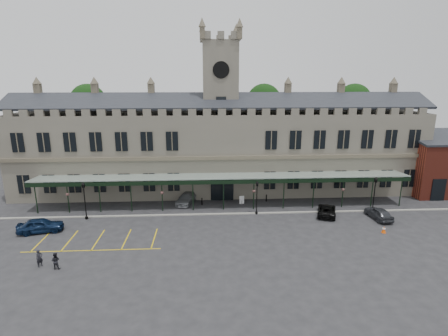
{
  "coord_description": "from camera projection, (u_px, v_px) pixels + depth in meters",
  "views": [
    {
      "loc": [
        -2.33,
        -36.19,
        16.94
      ],
      "look_at": [
        0.0,
        6.0,
        6.0
      ],
      "focal_mm": 28.0,
      "sensor_mm": 36.0,
      "label": 1
    }
  ],
  "objects": [
    {
      "name": "car_left_a",
      "position": [
        40.0,
        225.0,
        39.33
      ],
      "size": [
        5.12,
        2.94,
        1.64
      ],
      "primitive_type": "imported",
      "rotation": [
        0.0,
        0.0,
        1.79
      ],
      "color": "#0D1D39",
      "rests_on": "ground"
    },
    {
      "name": "car_taxi",
      "position": [
        187.0,
        198.0,
        48.58
      ],
      "size": [
        3.39,
        5.18,
        1.4
      ],
      "primitive_type": "imported",
      "rotation": [
        0.0,
        0.0,
        -0.33
      ],
      "color": "gray",
      "rests_on": "ground"
    },
    {
      "name": "person_a",
      "position": [
        39.0,
        258.0,
        32.13
      ],
      "size": [
        0.69,
        0.71,
        1.65
      ],
      "primitive_type": "imported",
      "rotation": [
        0.0,
        0.0,
        0.86
      ],
      "color": "black",
      "rests_on": "ground"
    },
    {
      "name": "tree_behind_left",
      "position": [
        88.0,
        103.0,
        59.13
      ],
      "size": [
        6.0,
        6.0,
        16.0
      ],
      "color": "#332314",
      "rests_on": "ground"
    },
    {
      "name": "lamp_post_left",
      "position": [
        84.0,
        197.0,
        42.49
      ],
      "size": [
        0.45,
        0.45,
        4.8
      ],
      "color": "black",
      "rests_on": "ground"
    },
    {
      "name": "tree_behind_right",
      "position": [
        354.0,
        102.0,
        61.59
      ],
      "size": [
        6.0,
        6.0,
        16.0
      ],
      "color": "#332314",
      "rests_on": "ground"
    },
    {
      "name": "car_van",
      "position": [
        327.0,
        210.0,
        44.29
      ],
      "size": [
        3.59,
        5.11,
        1.29
      ],
      "primitive_type": "imported",
      "rotation": [
        0.0,
        0.0,
        2.8
      ],
      "color": "black",
      "rests_on": "ground"
    },
    {
      "name": "brick_annex",
      "position": [
        446.0,
        165.0,
        52.67
      ],
      "size": [
        12.4,
        8.36,
        9.23
      ],
      "color": "maroon",
      "rests_on": "ground"
    },
    {
      "name": "lamp_post_right",
      "position": [
        375.0,
        192.0,
        44.35
      ],
      "size": [
        0.46,
        0.46,
        4.9
      ],
      "color": "black",
      "rests_on": "ground"
    },
    {
      "name": "person_b",
      "position": [
        55.0,
        261.0,
        31.75
      ],
      "size": [
        0.78,
        0.61,
        1.6
      ],
      "primitive_type": "imported",
      "rotation": [
        0.0,
        0.0,
        3.15
      ],
      "color": "black",
      "rests_on": "ground"
    },
    {
      "name": "ground",
      "position": [
        227.0,
        233.0,
        39.36
      ],
      "size": [
        140.0,
        140.0,
        0.0
      ],
      "primitive_type": "plane",
      "color": "#252527"
    },
    {
      "name": "traffic_cone",
      "position": [
        384.0,
        230.0,
        39.29
      ],
      "size": [
        0.48,
        0.48,
        0.76
      ],
      "rotation": [
        0.0,
        0.0,
        -0.13
      ],
      "color": "#E94F07",
      "rests_on": "ground"
    },
    {
      "name": "canopy",
      "position": [
        223.0,
        192.0,
        45.97
      ],
      "size": [
        50.0,
        4.1,
        4.3
      ],
      "color": "#8C9E93",
      "rests_on": "ground"
    },
    {
      "name": "bollard_left",
      "position": [
        202.0,
        201.0,
        47.89
      ],
      "size": [
        0.17,
        0.17,
        0.97
      ],
      "primitive_type": "cylinder",
      "color": "black",
      "rests_on": "ground"
    },
    {
      "name": "sign_board",
      "position": [
        242.0,
        200.0,
        48.29
      ],
      "size": [
        0.66,
        0.17,
        1.13
      ],
      "rotation": [
        0.0,
        0.0,
        0.19
      ],
      "color": "black",
      "rests_on": "ground"
    },
    {
      "name": "kerb",
      "position": [
        224.0,
        214.0,
        44.66
      ],
      "size": [
        60.0,
        0.4,
        0.12
      ],
      "primitive_type": "cube",
      "color": "gray",
      "rests_on": "ground"
    },
    {
      "name": "lamp_post_mid",
      "position": [
        257.0,
        195.0,
        44.14
      ],
      "size": [
        0.42,
        0.42,
        4.43
      ],
      "color": "black",
      "rests_on": "ground"
    },
    {
      "name": "station_building",
      "position": [
        220.0,
        149.0,
        53.11
      ],
      "size": [
        60.0,
        10.36,
        17.3
      ],
      "color": "#5B564B",
      "rests_on": "ground"
    },
    {
      "name": "parking_markings",
      "position": [
        97.0,
        242.0,
        37.16
      ],
      "size": [
        16.0,
        6.0,
        0.01
      ],
      "primitive_type": null,
      "color": "gold",
      "rests_on": "ground"
    },
    {
      "name": "tree_behind_mid",
      "position": [
        264.0,
        102.0,
        60.74
      ],
      "size": [
        6.0,
        6.0,
        16.0
      ],
      "color": "#332314",
      "rests_on": "ground"
    },
    {
      "name": "bollard_right",
      "position": [
        266.0,
        198.0,
        49.23
      ],
      "size": [
        0.17,
        0.17,
        0.98
      ],
      "primitive_type": "cylinder",
      "color": "black",
      "rests_on": "ground"
    },
    {
      "name": "clock_tower",
      "position": [
        220.0,
        105.0,
        51.53
      ],
      "size": [
        5.6,
        5.6,
        24.8
      ],
      "color": "#5B564B",
      "rests_on": "ground"
    },
    {
      "name": "car_right_a",
      "position": [
        379.0,
        213.0,
        43.11
      ],
      "size": [
        2.19,
        4.49,
        1.48
      ],
      "primitive_type": "imported",
      "rotation": [
        0.0,
        0.0,
        3.25
      ],
      "color": "#34363B",
      "rests_on": "ground"
    }
  ]
}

